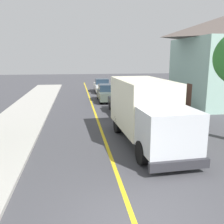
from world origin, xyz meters
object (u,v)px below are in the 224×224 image
at_px(parked_car_mid, 107,93).
at_px(parked_van_across, 152,98).
at_px(box_truck, 146,109).
at_px(parked_car_near, 124,103).
at_px(parked_car_far, 102,86).
at_px(stop_sign, 165,94).

relative_size(parked_car_mid, parked_van_across, 0.99).
relative_size(box_truck, parked_car_near, 1.63).
height_order(parked_car_far, stop_sign, stop_sign).
relative_size(parked_car_near, parked_car_mid, 1.01).
xyz_separation_m(parked_car_near, stop_sign, (2.35, -2.86, 1.06)).
relative_size(box_truck, parked_car_far, 1.66).
distance_m(box_truck, parked_car_mid, 12.71).
distance_m(box_truck, stop_sign, 4.93).
bearing_deg(parked_car_mid, parked_van_across, -44.30).
bearing_deg(stop_sign, parked_car_mid, 109.42).
height_order(parked_car_near, parked_car_far, same).
distance_m(parked_car_far, stop_sign, 15.34).
bearing_deg(parked_car_near, box_truck, -91.55).
distance_m(box_truck, parked_van_across, 9.75).
bearing_deg(parked_van_across, stop_sign, -96.73).
xyz_separation_m(parked_car_near, parked_car_far, (-0.45, 12.19, 0.00)).
bearing_deg(parked_car_mid, box_truck, -88.05).
bearing_deg(parked_car_near, stop_sign, -50.53).
xyz_separation_m(parked_car_mid, parked_car_far, (0.17, 6.60, 0.00)).
bearing_deg(stop_sign, parked_car_near, 129.47).
height_order(parked_car_far, parked_van_across, same).
relative_size(parked_van_across, stop_sign, 1.68).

